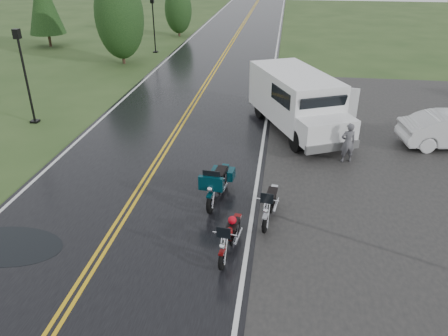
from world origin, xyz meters
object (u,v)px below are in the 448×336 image
(van_white, at_px, (298,122))
(person_at_van, at_px, (348,143))
(motorcycle_teal, at_px, (210,195))
(lamp_post_far_left, at_px, (154,25))
(motorcycle_red, at_px, (223,252))
(motorcycle_silver, at_px, (266,216))
(lamp_post_near_left, at_px, (26,77))

(van_white, distance_m, person_at_van, 2.01)
(motorcycle_teal, xyz_separation_m, van_white, (2.58, 4.90, 0.58))
(person_at_van, relative_size, lamp_post_far_left, 0.39)
(motorcycle_red, distance_m, person_at_van, 7.64)
(lamp_post_far_left, bearing_deg, person_at_van, -54.66)
(motorcycle_silver, relative_size, lamp_post_near_left, 0.47)
(motorcycle_teal, height_order, person_at_van, person_at_van)
(motorcycle_red, relative_size, person_at_van, 1.27)
(motorcycle_red, xyz_separation_m, person_at_van, (3.69, 6.69, 0.19))
(motorcycle_red, relative_size, van_white, 0.30)
(motorcycle_silver, xyz_separation_m, person_at_van, (2.74, 4.99, 0.17))
(motorcycle_teal, distance_m, motorcycle_silver, 1.84)
(motorcycle_teal, height_order, lamp_post_far_left, lamp_post_far_left)
(van_white, distance_m, lamp_post_far_left, 19.59)
(motorcycle_red, relative_size, motorcycle_silver, 0.97)
(motorcycle_silver, height_order, lamp_post_far_left, lamp_post_far_left)
(person_at_van, relative_size, lamp_post_near_left, 0.36)
(motorcycle_teal, bearing_deg, motorcycle_silver, -19.27)
(motorcycle_teal, xyz_separation_m, lamp_post_near_left, (-9.26, 6.46, 1.42))
(van_white, bearing_deg, motorcycle_silver, -123.99)
(motorcycle_teal, relative_size, lamp_post_far_left, 0.58)
(lamp_post_near_left, height_order, lamp_post_far_left, lamp_post_near_left)
(motorcycle_silver, bearing_deg, person_at_van, 67.85)
(motorcycle_teal, distance_m, person_at_van, 6.10)
(motorcycle_red, xyz_separation_m, lamp_post_near_left, (-9.97, 8.94, 1.53))
(motorcycle_red, height_order, person_at_van, person_at_van)
(lamp_post_far_left, bearing_deg, lamp_post_near_left, -95.41)
(person_at_van, bearing_deg, lamp_post_near_left, -23.48)
(motorcycle_teal, bearing_deg, lamp_post_near_left, 150.74)
(lamp_post_near_left, relative_size, lamp_post_far_left, 1.07)
(van_white, bearing_deg, person_at_van, -45.42)
(motorcycle_teal, height_order, van_white, van_white)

